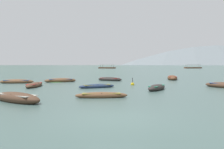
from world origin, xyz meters
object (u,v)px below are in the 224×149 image
rowboat_4 (17,82)px  mooring_buoy (133,84)px  rowboat_0 (110,79)px  rowboat_1 (101,95)px  rowboat_8 (172,78)px  rowboat_9 (157,88)px  rowboat_5 (97,86)px  rowboat_6 (34,85)px  ferry_1 (193,68)px  rowboat_7 (17,98)px  ferry_0 (107,68)px  rowboat_2 (60,80)px

rowboat_4 → mooring_buoy: mooring_buoy is taller
rowboat_0 → rowboat_1: size_ratio=1.06×
rowboat_8 → rowboat_9: bearing=-107.6°
rowboat_0 → mooring_buoy: (2.84, -6.85, -0.10)m
rowboat_9 → rowboat_8: bearing=72.4°
rowboat_5 → rowboat_6: bearing=173.1°
rowboat_4 → rowboat_9: rowboat_9 is taller
rowboat_4 → ferry_1: size_ratio=0.42×
rowboat_5 → rowboat_6: 6.52m
rowboat_7 → ferry_1: bearing=68.6°
mooring_buoy → rowboat_6: bearing=-167.3°
mooring_buoy → ferry_0: bearing=94.9°
mooring_buoy → rowboat_7: bearing=-123.2°
ferry_0 → ferry_1: bearing=6.2°
rowboat_7 → rowboat_2: bearing=95.5°
rowboat_7 → rowboat_9: rowboat_7 is taller
rowboat_1 → mooring_buoy: mooring_buoy is taller
rowboat_5 → ferry_1: 128.20m
rowboat_2 → rowboat_7: bearing=-84.5°
rowboat_6 → mooring_buoy: size_ratio=4.62×
rowboat_0 → rowboat_4: 12.09m
rowboat_1 → rowboat_8: 21.43m
rowboat_2 → ferry_0: size_ratio=0.40×
rowboat_5 → ferry_0: (-5.89, 113.90, 0.30)m
rowboat_5 → rowboat_9: (5.54, -1.66, 0.04)m
rowboat_7 → ferry_0: bearing=90.9°
rowboat_9 → ferry_1: bearing=71.4°
rowboat_6 → rowboat_9: rowboat_9 is taller
ferry_0 → ferry_1: 52.47m
rowboat_2 → rowboat_9: size_ratio=1.17×
rowboat_6 → rowboat_5: bearing=-6.9°
rowboat_8 → rowboat_9: 15.13m
rowboat_0 → rowboat_6: bearing=-128.5°
rowboat_6 → mooring_buoy: (10.11, 2.28, -0.08)m
rowboat_6 → rowboat_1: bearing=-44.8°
rowboat_5 → rowboat_6: rowboat_6 is taller
rowboat_8 → rowboat_6: bearing=-144.2°
mooring_buoy → rowboat_8: bearing=56.2°
rowboat_4 → rowboat_7: bearing=-65.2°
rowboat_8 → rowboat_4: bearing=-159.5°
rowboat_6 → ferry_0: bearing=89.7°
rowboat_2 → ferry_1: ferry_1 is taller
rowboat_1 → rowboat_9: rowboat_9 is taller
rowboat_4 → mooring_buoy: (13.95, -2.07, -0.09)m
rowboat_0 → rowboat_8: (9.34, 2.85, 0.05)m
rowboat_5 → rowboat_7: size_ratio=0.90×
rowboat_1 → rowboat_4: bearing=133.9°
rowboat_6 → rowboat_7: rowboat_7 is taller
rowboat_5 → ferry_1: (46.28, 119.56, 0.30)m
rowboat_5 → rowboat_7: 9.46m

